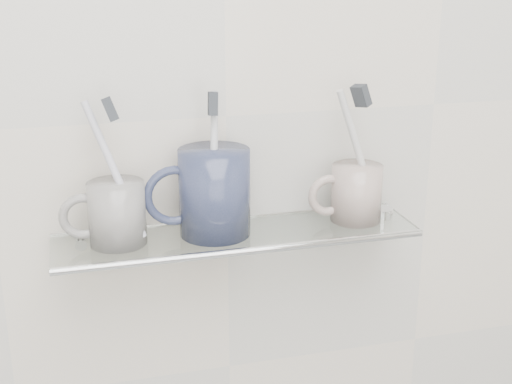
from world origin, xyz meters
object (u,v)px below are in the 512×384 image
object	(u,v)px
mug_left	(117,213)
mug_center	(215,192)
shelf_glass	(237,235)
mug_right	(356,193)

from	to	relation	value
mug_left	mug_center	xyz separation A→B (m)	(0.13, 0.00, 0.02)
shelf_glass	mug_right	distance (m)	0.18
mug_right	mug_left	bearing A→B (deg)	-162.37
mug_left	mug_center	bearing A→B (deg)	-8.74
shelf_glass	mug_center	world-z (taller)	mug_center
shelf_glass	mug_left	xyz separation A→B (m)	(-0.16, 0.00, 0.05)
mug_left	mug_right	xyz separation A→B (m)	(0.34, 0.00, -0.00)
mug_center	mug_right	xyz separation A→B (m)	(0.21, 0.00, -0.02)
mug_center	mug_right	bearing A→B (deg)	0.90
mug_center	mug_right	size ratio (longest dim) A/B	1.46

